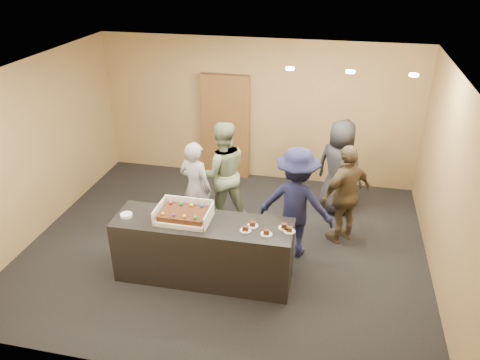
{
  "coord_description": "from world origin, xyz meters",
  "views": [
    {
      "loc": [
        1.49,
        -5.81,
        4.2
      ],
      "look_at": [
        0.22,
        0.0,
        1.16
      ],
      "focal_mm": 35.0,
      "sensor_mm": 36.0,
      "label": 1
    }
  ],
  "objects_px": {
    "cake_box": "(184,216)",
    "person_dark_suit": "(339,167)",
    "plate_stack": "(126,215)",
    "person_server_grey": "(196,188)",
    "sheet_cake": "(184,213)",
    "person_brown_extra": "(346,195)",
    "person_navy_man": "(296,203)",
    "serving_counter": "(204,250)",
    "storage_cabinet": "(226,127)",
    "person_sage_man": "(222,173)"
  },
  "relations": [
    {
      "from": "serving_counter",
      "to": "cake_box",
      "type": "xyz_separation_m",
      "value": [
        -0.26,
        0.03,
        0.5
      ]
    },
    {
      "from": "person_brown_extra",
      "to": "plate_stack",
      "type": "bearing_deg",
      "value": -17.49
    },
    {
      "from": "plate_stack",
      "to": "person_sage_man",
      "type": "xyz_separation_m",
      "value": [
        0.91,
        1.64,
        -0.05
      ]
    },
    {
      "from": "serving_counter",
      "to": "plate_stack",
      "type": "xyz_separation_m",
      "value": [
        -1.04,
        -0.08,
        0.47
      ]
    },
    {
      "from": "plate_stack",
      "to": "person_dark_suit",
      "type": "xyz_separation_m",
      "value": [
        2.76,
        2.33,
        -0.09
      ]
    },
    {
      "from": "storage_cabinet",
      "to": "person_brown_extra",
      "type": "height_order",
      "value": "storage_cabinet"
    },
    {
      "from": "storage_cabinet",
      "to": "sheet_cake",
      "type": "height_order",
      "value": "storage_cabinet"
    },
    {
      "from": "person_sage_man",
      "to": "person_dark_suit",
      "type": "height_order",
      "value": "person_sage_man"
    },
    {
      "from": "person_brown_extra",
      "to": "person_sage_man",
      "type": "bearing_deg",
      "value": -49.56
    },
    {
      "from": "person_server_grey",
      "to": "person_dark_suit",
      "type": "xyz_separation_m",
      "value": [
        2.17,
        1.12,
        0.06
      ]
    },
    {
      "from": "person_navy_man",
      "to": "person_brown_extra",
      "type": "xyz_separation_m",
      "value": [
        0.7,
        0.51,
        -0.05
      ]
    },
    {
      "from": "sheet_cake",
      "to": "plate_stack",
      "type": "distance_m",
      "value": 0.79
    },
    {
      "from": "cake_box",
      "to": "person_dark_suit",
      "type": "height_order",
      "value": "person_dark_suit"
    },
    {
      "from": "cake_box",
      "to": "sheet_cake",
      "type": "relative_size",
      "value": 1.17
    },
    {
      "from": "cake_box",
      "to": "person_brown_extra",
      "type": "height_order",
      "value": "person_brown_extra"
    },
    {
      "from": "person_dark_suit",
      "to": "person_server_grey",
      "type": "bearing_deg",
      "value": 52.74
    },
    {
      "from": "cake_box",
      "to": "serving_counter",
      "type": "bearing_deg",
      "value": -5.84
    },
    {
      "from": "plate_stack",
      "to": "cake_box",
      "type": "bearing_deg",
      "value": 8.07
    },
    {
      "from": "cake_box",
      "to": "person_brown_extra",
      "type": "xyz_separation_m",
      "value": [
        2.1,
        1.34,
        -0.15
      ]
    },
    {
      "from": "storage_cabinet",
      "to": "person_sage_man",
      "type": "height_order",
      "value": "storage_cabinet"
    },
    {
      "from": "cake_box",
      "to": "person_brown_extra",
      "type": "distance_m",
      "value": 2.5
    },
    {
      "from": "person_navy_man",
      "to": "serving_counter",
      "type": "bearing_deg",
      "value": 45.07
    },
    {
      "from": "person_brown_extra",
      "to": "person_navy_man",
      "type": "bearing_deg",
      "value": -7.72
    },
    {
      "from": "cake_box",
      "to": "person_server_grey",
      "type": "relative_size",
      "value": 0.46
    },
    {
      "from": "person_server_grey",
      "to": "person_sage_man",
      "type": "xyz_separation_m",
      "value": [
        0.32,
        0.43,
        0.1
      ]
    },
    {
      "from": "plate_stack",
      "to": "person_navy_man",
      "type": "xyz_separation_m",
      "value": [
        2.19,
        0.94,
        -0.07
      ]
    },
    {
      "from": "plate_stack",
      "to": "person_server_grey",
      "type": "xyz_separation_m",
      "value": [
        0.59,
        1.21,
        -0.15
      ]
    },
    {
      "from": "sheet_cake",
      "to": "person_dark_suit",
      "type": "relative_size",
      "value": 0.37
    },
    {
      "from": "cake_box",
      "to": "sheet_cake",
      "type": "height_order",
      "value": "cake_box"
    },
    {
      "from": "sheet_cake",
      "to": "person_navy_man",
      "type": "distance_m",
      "value": 1.65
    },
    {
      "from": "person_sage_man",
      "to": "person_navy_man",
      "type": "distance_m",
      "value": 1.46
    },
    {
      "from": "serving_counter",
      "to": "sheet_cake",
      "type": "xyz_separation_m",
      "value": [
        -0.26,
        0.0,
        0.55
      ]
    },
    {
      "from": "serving_counter",
      "to": "person_sage_man",
      "type": "distance_m",
      "value": 1.61
    },
    {
      "from": "cake_box",
      "to": "person_brown_extra",
      "type": "relative_size",
      "value": 0.45
    },
    {
      "from": "sheet_cake",
      "to": "plate_stack",
      "type": "height_order",
      "value": "sheet_cake"
    },
    {
      "from": "cake_box",
      "to": "person_sage_man",
      "type": "relative_size",
      "value": 0.41
    },
    {
      "from": "storage_cabinet",
      "to": "plate_stack",
      "type": "xyz_separation_m",
      "value": [
        -0.56,
        -3.3,
        -0.1
      ]
    },
    {
      "from": "plate_stack",
      "to": "person_dark_suit",
      "type": "bearing_deg",
      "value": 40.18
    },
    {
      "from": "cake_box",
      "to": "person_sage_man",
      "type": "height_order",
      "value": "person_sage_man"
    },
    {
      "from": "storage_cabinet",
      "to": "plate_stack",
      "type": "height_order",
      "value": "storage_cabinet"
    },
    {
      "from": "plate_stack",
      "to": "person_server_grey",
      "type": "bearing_deg",
      "value": 63.95
    },
    {
      "from": "cake_box",
      "to": "person_dark_suit",
      "type": "bearing_deg",
      "value": 48.34
    },
    {
      "from": "person_sage_man",
      "to": "person_brown_extra",
      "type": "bearing_deg",
      "value": 149.89
    },
    {
      "from": "person_dark_suit",
      "to": "person_brown_extra",
      "type": "bearing_deg",
      "value": 123.86
    },
    {
      "from": "cake_box",
      "to": "person_server_grey",
      "type": "distance_m",
      "value": 1.13
    },
    {
      "from": "serving_counter",
      "to": "person_sage_man",
      "type": "height_order",
      "value": "person_sage_man"
    },
    {
      "from": "person_navy_man",
      "to": "storage_cabinet",
      "type": "bearing_deg",
      "value": -46.79
    },
    {
      "from": "cake_box",
      "to": "person_dark_suit",
      "type": "xyz_separation_m",
      "value": [
        1.97,
        2.22,
        -0.12
      ]
    },
    {
      "from": "serving_counter",
      "to": "person_dark_suit",
      "type": "xyz_separation_m",
      "value": [
        1.71,
        2.24,
        0.38
      ]
    },
    {
      "from": "sheet_cake",
      "to": "person_brown_extra",
      "type": "height_order",
      "value": "person_brown_extra"
    }
  ]
}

